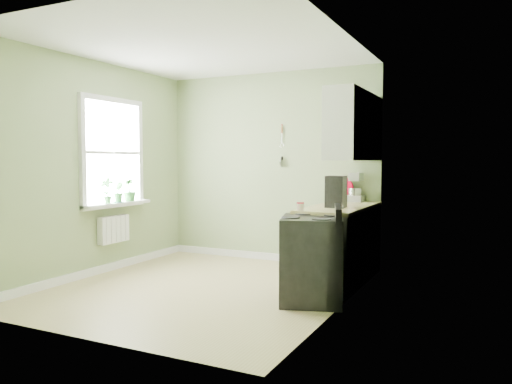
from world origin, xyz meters
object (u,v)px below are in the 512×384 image
at_px(kettle, 342,194).
at_px(coffee_maker, 336,192).
at_px(stove, 312,258).
at_px(stand_mixer, 357,188).

xyz_separation_m(kettle, coffee_maker, (0.20, -0.94, 0.08)).
xyz_separation_m(stove, stand_mixer, (0.02, 1.69, 0.64)).
xyz_separation_m(stove, coffee_maker, (0.02, 0.73, 0.64)).
height_order(stove, stand_mixer, stand_mixer).
bearing_deg(coffee_maker, stove, -91.77).
bearing_deg(stand_mixer, coffee_maker, -89.80).
distance_m(stove, kettle, 1.77).
bearing_deg(coffee_maker, stand_mixer, 90.20).
height_order(stove, coffee_maker, coffee_maker).
xyz_separation_m(stove, kettle, (-0.17, 1.67, 0.55)).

